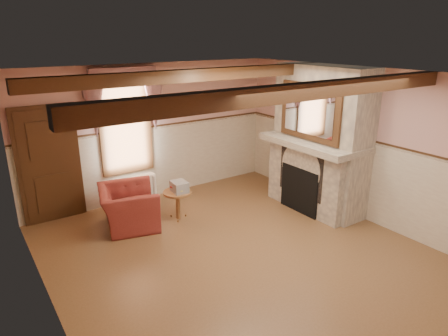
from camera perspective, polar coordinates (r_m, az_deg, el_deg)
floor at (r=6.56m, az=1.95°, el=-11.97°), size 5.50×6.00×0.01m
ceiling at (r=5.67m, az=2.26°, el=13.18°), size 5.50×6.00×0.01m
wall_back at (r=8.48m, az=-10.08°, el=5.11°), size 5.50×0.02×2.80m
wall_front at (r=4.18m, az=27.86°, el=-11.34°), size 5.50×0.02×2.80m
wall_left at (r=4.97m, az=-24.53°, el=-6.10°), size 0.02×6.00×2.80m
wall_right at (r=7.86m, az=18.48°, el=3.36°), size 0.02×6.00×2.80m
wainscot at (r=6.21m, az=2.02°, el=-6.00°), size 5.50×6.00×1.50m
chair_rail at (r=5.94m, az=2.10°, el=0.59°), size 5.50×6.00×0.08m
firebox at (r=7.97m, az=11.08°, el=-3.00°), size 0.20×0.95×0.90m
armchair at (r=7.45m, az=-13.51°, el=-5.43°), size 1.24×1.34×0.73m
side_table at (r=7.60m, az=-6.61°, el=-5.27°), size 0.56×0.56×0.55m
book_stack at (r=7.44m, az=-6.40°, el=-2.67°), size 0.28×0.34×0.20m
radiator at (r=8.35m, az=-11.97°, el=-3.15°), size 0.72×0.27×0.60m
bowl at (r=7.88m, az=12.44°, el=4.41°), size 0.35×0.35×0.09m
mantel_clock at (r=8.32m, az=9.18°, el=5.75°), size 0.14×0.24×0.20m
oil_lamp at (r=8.07m, az=10.88°, el=5.55°), size 0.11×0.11×0.28m
candle_red at (r=7.56m, az=15.12°, el=3.89°), size 0.06×0.06×0.16m
jar_yellow at (r=7.70m, az=13.90°, el=4.10°), size 0.06×0.06×0.12m
fireplace at (r=7.98m, az=13.66°, el=4.03°), size 0.85×2.00×2.80m
mantel at (r=7.86m, az=12.75°, el=3.57°), size 1.05×2.05×0.12m
overmantel_mirror at (r=7.60m, az=12.11°, el=7.83°), size 0.06×1.44×1.04m
door at (r=7.92m, az=-23.65°, el=0.21°), size 1.10×0.10×2.10m
window at (r=8.17m, az=-13.92°, el=6.15°), size 1.06×0.08×2.02m
window_drapes at (r=7.99m, az=-14.02°, el=10.24°), size 1.30×0.14×1.40m
ceiling_beam_front at (r=4.78m, az=10.99°, el=10.65°), size 5.50×0.18×0.20m
ceiling_beam_back at (r=6.68m, az=-4.05°, el=13.10°), size 5.50×0.18×0.20m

